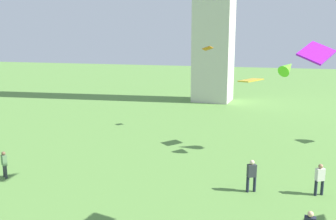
{
  "coord_description": "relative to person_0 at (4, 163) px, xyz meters",
  "views": [
    {
      "loc": [
        4.46,
        -1.49,
        7.91
      ],
      "look_at": [
        -2.37,
        17.34,
        4.1
      ],
      "focal_mm": 37.44,
      "sensor_mm": 36.0,
      "label": 1
    }
  ],
  "objects": [
    {
      "name": "kite_flying_4",
      "position": [
        15.45,
        9.81,
        5.39
      ],
      "size": [
        1.38,
        1.63,
        1.25
      ],
      "rotation": [
        0.0,
        0.0,
        2.67
      ],
      "color": "#62E028"
    },
    {
      "name": "person_1",
      "position": [
        17.52,
        3.72,
        0.06
      ],
      "size": [
        0.52,
        0.46,
        1.72
      ],
      "rotation": [
        0.0,
        0.0,
        0.56
      ],
      "color": "#1E2333",
      "rests_on": "ground_plane"
    },
    {
      "name": "kite_flying_6",
      "position": [
        16.63,
        -1.4,
        6.65
      ],
      "size": [
        1.41,
        1.46,
        0.87
      ],
      "rotation": [
        0.0,
        0.0,
        1.12
      ],
      "color": "#9C17DA"
    },
    {
      "name": "person_2",
      "position": [
        14.09,
        2.93,
        0.1
      ],
      "size": [
        0.54,
        0.47,
        1.8
      ],
      "rotation": [
        0.0,
        0.0,
        0.52
      ],
      "color": "#1E2333",
      "rests_on": "ground_plane"
    },
    {
      "name": "person_0",
      "position": [
        0.0,
        0.0,
        0.0
      ],
      "size": [
        0.49,
        0.43,
        1.63
      ],
      "rotation": [
        0.0,
        0.0,
        2.6
      ],
      "color": "#2D3338",
      "rests_on": "ground_plane"
    },
    {
      "name": "kite_flying_2",
      "position": [
        12.86,
        11.36,
        4.28
      ],
      "size": [
        1.89,
        1.99,
        0.26
      ],
      "rotation": [
        0.0,
        0.0,
        0.92
      ],
      "color": "gold"
    },
    {
      "name": "kite_flying_3",
      "position": [
        8.34,
        16.18,
        6.55
      ],
      "size": [
        1.04,
        0.82,
        0.46
      ],
      "rotation": [
        0.0,
        0.0,
        5.95
      ],
      "color": "#BD6412"
    }
  ]
}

